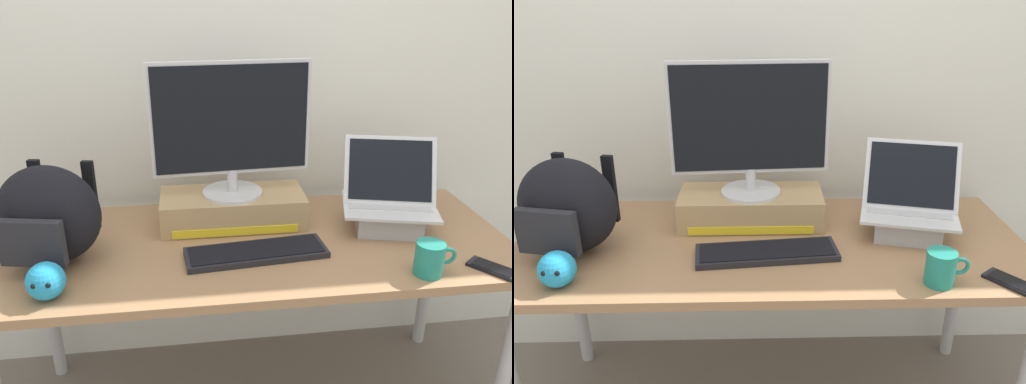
# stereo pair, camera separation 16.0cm
# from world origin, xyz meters

# --- Properties ---
(back_wall) EXTENTS (7.00, 0.10, 2.60)m
(back_wall) POSITION_xyz_m (0.00, 0.46, 1.30)
(back_wall) COLOR silver
(back_wall) RESTS_ON ground
(desk) EXTENTS (1.73, 0.71, 0.74)m
(desk) POSITION_xyz_m (0.00, 0.00, 0.66)
(desk) COLOR #99704C
(desk) RESTS_ON ground
(toner_box_yellow) EXTENTS (0.51, 0.23, 0.11)m
(toner_box_yellow) POSITION_xyz_m (-0.07, 0.15, 0.79)
(toner_box_yellow) COLOR tan
(toner_box_yellow) RESTS_ON desk
(desktop_monitor) EXTENTS (0.55, 0.21, 0.47)m
(desktop_monitor) POSITION_xyz_m (-0.07, 0.15, 1.09)
(desktop_monitor) COLOR silver
(desktop_monitor) RESTS_ON toner_box_yellow
(open_laptop) EXTENTS (0.37, 0.32, 0.31)m
(open_laptop) POSITION_xyz_m (0.48, 0.05, 0.81)
(open_laptop) COLOR #ADADB2
(open_laptop) RESTS_ON desk
(external_keyboard) EXTENTS (0.47, 0.18, 0.02)m
(external_keyboard) POSITION_xyz_m (-0.01, -0.10, 0.75)
(external_keyboard) COLOR black
(external_keyboard) RESTS_ON desk
(messenger_backpack) EXTENTS (0.36, 0.31, 0.31)m
(messenger_backpack) POSITION_xyz_m (-0.65, -0.05, 0.89)
(messenger_backpack) COLOR black
(messenger_backpack) RESTS_ON desk
(coffee_mug) EXTENTS (0.13, 0.09, 0.10)m
(coffee_mug) POSITION_xyz_m (0.49, -0.28, 0.79)
(coffee_mug) COLOR #1E7F70
(coffee_mug) RESTS_ON desk
(cell_phone) EXTENTS (0.14, 0.16, 0.01)m
(cell_phone) POSITION_xyz_m (0.70, -0.29, 0.74)
(cell_phone) COLOR black
(cell_phone) RESTS_ON desk
(plush_toy) EXTENTS (0.11, 0.11, 0.11)m
(plush_toy) POSITION_xyz_m (-0.62, -0.26, 0.79)
(plush_toy) COLOR #2393CC
(plush_toy) RESTS_ON desk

